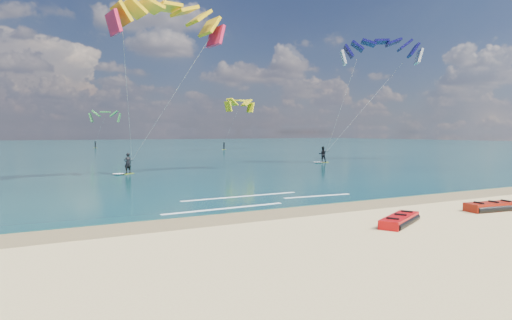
% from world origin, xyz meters
% --- Properties ---
extents(ground, '(320.00, 320.00, 0.00)m').
position_xyz_m(ground, '(0.00, 40.00, 0.00)').
color(ground, tan).
rests_on(ground, ground).
extents(wet_sand_strip, '(320.00, 2.40, 0.01)m').
position_xyz_m(wet_sand_strip, '(0.00, 3.00, 0.00)').
color(wet_sand_strip, olive).
rests_on(wet_sand_strip, ground).
extents(sea, '(320.00, 200.00, 0.04)m').
position_xyz_m(sea, '(0.00, 104.00, 0.02)').
color(sea, '#0B373D').
rests_on(sea, ground).
extents(packed_kite_left, '(3.11, 2.32, 0.39)m').
position_xyz_m(packed_kite_left, '(0.92, -1.24, 0.00)').
color(packed_kite_left, red).
rests_on(packed_kite_left, ground).
extents(packed_kite_mid, '(2.85, 1.57, 0.44)m').
position_xyz_m(packed_kite_mid, '(6.81, -0.98, 0.00)').
color(packed_kite_mid, '#9E1A0B').
rests_on(packed_kite_mid, ground).
extents(kitesurfer_main, '(9.26, 7.54, 14.35)m').
position_xyz_m(kitesurfer_main, '(-2.42, 21.47, 7.45)').
color(kitesurfer_main, '#94BF16').
rests_on(kitesurfer_main, sea).
extents(kitesurfer_far, '(11.80, 8.07, 15.15)m').
position_xyz_m(kitesurfer_far, '(21.93, 26.06, 7.87)').
color(kitesurfer_far, gold).
rests_on(kitesurfer_far, sea).
extents(shoreline_foam, '(11.18, 3.63, 0.01)m').
position_xyz_m(shoreline_foam, '(-1.08, 6.57, 0.04)').
color(shoreline_foam, white).
rests_on(shoreline_foam, ground).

